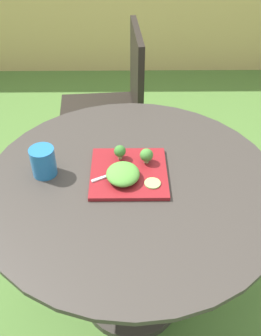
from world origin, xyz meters
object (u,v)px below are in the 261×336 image
(drinking_glass, at_px, (43,163))
(fork, at_px, (117,172))
(patio_chair, at_px, (116,100))
(salad_plate, at_px, (129,173))

(drinking_glass, relative_size, fork, 0.71)
(patio_chair, bearing_deg, salad_plate, -85.57)
(patio_chair, xyz_separation_m, salad_plate, (0.06, -0.82, 0.19))
(patio_chair, height_order, drinking_glass, patio_chair)
(patio_chair, xyz_separation_m, drinking_glass, (-0.22, -0.81, 0.22))
(patio_chair, distance_m, drinking_glass, 0.87)
(salad_plate, height_order, drinking_glass, drinking_glass)
(fork, bearing_deg, drinking_glass, 175.90)
(salad_plate, bearing_deg, fork, -167.97)
(salad_plate, bearing_deg, drinking_glass, 178.23)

